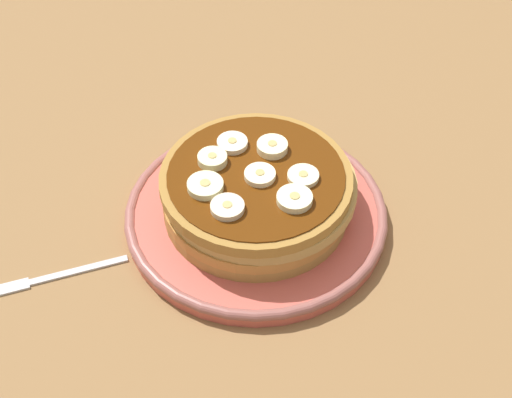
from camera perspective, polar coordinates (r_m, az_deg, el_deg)
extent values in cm
cube|color=olive|center=(79.76, 0.00, -2.38)|extent=(140.00, 140.00, 3.00)
cylinder|color=#CC594C|center=(78.07, 0.00, -1.26)|extent=(26.29, 26.29, 1.58)
torus|color=#965750|center=(77.67, 0.00, -0.98)|extent=(26.60, 26.60, 1.10)
cylinder|color=#AB813F|center=(77.07, -0.48, -0.53)|extent=(18.52, 18.52, 1.24)
cylinder|color=#C28740|center=(76.12, 0.30, 0.06)|extent=(18.53, 18.53, 1.24)
cylinder|color=tan|center=(75.46, 0.36, 0.89)|extent=(19.17, 19.17, 1.24)
cylinder|color=#A77735|center=(74.56, -0.23, 1.54)|extent=(18.82, 18.82, 1.24)
cylinder|color=#592B0A|center=(73.91, 0.00, 1.80)|extent=(17.29, 17.29, 0.16)
cylinder|color=#FEF2C3|center=(73.64, 0.52, 1.92)|extent=(3.03, 3.03, 0.75)
cylinder|color=tan|center=(73.35, 0.52, 2.15)|extent=(0.85, 0.85, 0.08)
cylinder|color=#FAF3BC|center=(70.96, 2.61, -0.21)|extent=(3.38, 3.38, 0.86)
cylinder|color=tan|center=(70.63, 2.63, 0.05)|extent=(0.95, 0.95, 0.08)
cylinder|color=#EEF0B5|center=(72.49, -3.79, 0.96)|extent=(3.46, 3.46, 0.86)
cylinder|color=tan|center=(72.16, -3.80, 1.22)|extent=(0.97, 0.97, 0.08)
cylinder|color=#F7E7C2|center=(76.82, -1.77, 4.14)|extent=(3.09, 3.09, 0.75)
cylinder|color=tan|center=(76.55, -1.78, 4.37)|extent=(0.86, 0.86, 0.08)
cylinder|color=#FCF0B8|center=(76.20, 1.22, 3.86)|extent=(3.09, 3.09, 1.00)
cylinder|color=tan|center=(75.84, 1.22, 4.17)|extent=(0.86, 0.86, 0.08)
cylinder|color=#F6EAB8|center=(73.52, 3.52, 1.67)|extent=(3.05, 3.05, 0.67)
cylinder|color=tan|center=(73.26, 3.53, 1.88)|extent=(0.85, 0.85, 0.08)
cylinder|color=beige|center=(70.48, -2.14, -0.65)|extent=(3.17, 3.17, 0.78)
cylinder|color=tan|center=(70.17, -2.15, -0.41)|extent=(0.89, 0.89, 0.08)
cylinder|color=#F4EFB3|center=(75.01, -3.26, 2.96)|extent=(2.91, 2.91, 1.00)
cylinder|color=tan|center=(74.64, -3.27, 3.26)|extent=(0.82, 0.82, 0.08)
cube|color=silver|center=(76.13, -13.02, -5.13)|extent=(4.81, 8.84, 0.50)
cube|color=silver|center=(76.51, -17.79, -6.24)|extent=(2.67, 3.70, 0.50)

